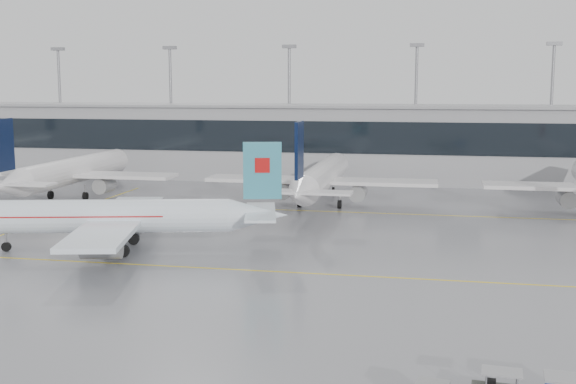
# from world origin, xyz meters

# --- Properties ---
(ground) EXTENTS (320.00, 320.00, 0.00)m
(ground) POSITION_xyz_m (0.00, 0.00, 0.00)
(ground) COLOR gray
(ground) RESTS_ON ground
(taxi_line_main) EXTENTS (120.00, 0.25, 0.01)m
(taxi_line_main) POSITION_xyz_m (0.00, 0.00, 0.01)
(taxi_line_main) COLOR yellow
(taxi_line_main) RESTS_ON ground
(taxi_line_north) EXTENTS (120.00, 0.25, 0.01)m
(taxi_line_north) POSITION_xyz_m (0.00, 30.00, 0.01)
(taxi_line_north) COLOR yellow
(taxi_line_north) RESTS_ON ground
(taxi_line_cross) EXTENTS (0.25, 60.00, 0.01)m
(taxi_line_cross) POSITION_xyz_m (-30.00, 15.00, 0.01)
(taxi_line_cross) COLOR yellow
(taxi_line_cross) RESTS_ON ground
(terminal) EXTENTS (180.00, 15.00, 12.00)m
(terminal) POSITION_xyz_m (0.00, 62.00, 6.00)
(terminal) COLOR #939397
(terminal) RESTS_ON ground
(terminal_glass) EXTENTS (180.00, 0.20, 5.00)m
(terminal_glass) POSITION_xyz_m (0.00, 54.45, 7.50)
(terminal_glass) COLOR black
(terminal_glass) RESTS_ON ground
(terminal_roof) EXTENTS (182.00, 16.00, 0.40)m
(terminal_roof) POSITION_xyz_m (0.00, 62.00, 12.20)
(terminal_roof) COLOR gray
(terminal_roof) RESTS_ON ground
(light_masts) EXTENTS (156.40, 1.00, 22.60)m
(light_masts) POSITION_xyz_m (0.00, 68.00, 13.34)
(light_masts) COLOR gray
(light_masts) RESTS_ON ground
(air_canada_jet) EXTENTS (33.41, 26.43, 10.27)m
(air_canada_jet) POSITION_xyz_m (-15.13, 4.67, 3.22)
(air_canada_jet) COLOR white
(air_canada_jet) RESTS_ON ground
(parked_jet_b) EXTENTS (29.64, 36.96, 11.72)m
(parked_jet_b) POSITION_xyz_m (-35.00, 33.69, 3.71)
(parked_jet_b) COLOR silver
(parked_jet_b) RESTS_ON ground
(parked_jet_c) EXTENTS (29.64, 36.96, 11.72)m
(parked_jet_c) POSITION_xyz_m (-0.00, 33.69, 3.71)
(parked_jet_c) COLOR silver
(parked_jet_c) RESTS_ON ground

